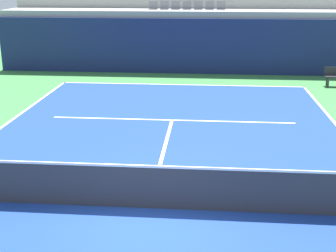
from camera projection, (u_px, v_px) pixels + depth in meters
ground_plane at (148, 208)px, 9.90m from camera, size 80.00×80.00×0.00m
court_surface at (148, 208)px, 9.90m from camera, size 11.00×24.00×0.01m
baseline_far at (182, 85)px, 21.24m from camera, size 11.00×0.10×0.00m
service_line_far at (172, 120)px, 15.97m from camera, size 8.26×0.10×0.00m
centre_service_line at (163, 154)px, 12.94m from camera, size 0.10×6.40×0.00m
back_wall at (185, 46)px, 23.47m from camera, size 19.07×0.30×2.73m
stands_tier_lower at (186, 40)px, 24.70m from camera, size 19.07×2.40×3.05m
stands_tier_upper at (189, 28)px, 26.87m from camera, size 19.07×2.40×3.77m
seating_row_lower at (187, 7)px, 24.30m from camera, size 3.97×0.44×0.44m
tennis_net at (148, 186)px, 9.75m from camera, size 11.08×0.08×1.07m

